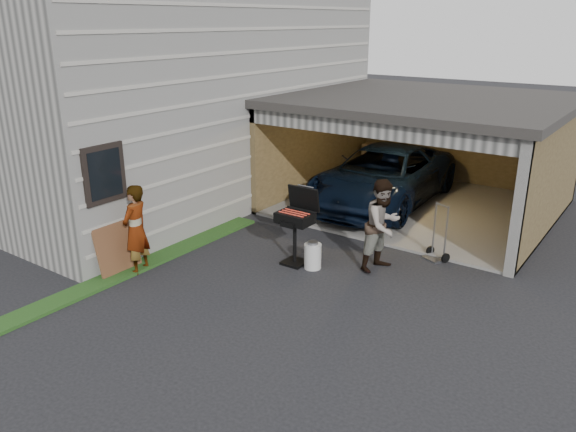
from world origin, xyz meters
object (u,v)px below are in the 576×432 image
Objects in this scene: woman at (136,229)px; plywood_panel at (117,248)px; minivan at (382,178)px; hand_truck at (436,249)px; man at (383,225)px; bbq_grill at (296,220)px; propane_tank at (313,256)px.

plywood_panel is (-0.30, -0.25, -0.37)m from woman.
minivan is 6.84m from woman.
minivan is 3.66m from hand_truck.
bbq_grill is at bearing 131.47° from man.
bbq_grill is at bearing 42.63° from plywood_panel.
bbq_grill reaches higher than hand_truck.
woman is 1.13× the size of bbq_grill.
bbq_grill is (0.29, -4.42, 0.18)m from minivan.
minivan reaches higher than propane_tank.
plywood_panel is at bearing -141.62° from propane_tank.
bbq_grill is at bearing 118.73° from woman.
propane_tank is (0.41, -0.00, -0.67)m from bbq_grill.
hand_truck is at bearing -48.11° from minivan.
woman is 3.48m from propane_tank.
propane_tank is 0.49× the size of plywood_panel.
plywood_panel is 0.87× the size of hand_truck.
man is at bearing -66.32° from minivan.
hand_truck is (2.26, 1.84, -0.70)m from bbq_grill.
woman is 6.06m from hand_truck.
minivan is 10.46× the size of propane_tank.
minivan is at bearing 71.38° from plywood_panel.
man reaches higher than hand_truck.
propane_tank is at bearing -0.62° from bbq_grill.
hand_truck reaches higher than propane_tank.
woman reaches higher than hand_truck.
bbq_grill is (-1.53, -0.77, 0.01)m from man.
man reaches higher than propane_tank.
plywood_panel is (-4.10, -3.14, -0.41)m from man.
man is 1.51m from propane_tank.
minivan is 4.48× the size of hand_truck.
man is at bearing 34.85° from propane_tank.
propane_tank is at bearing 139.52° from man.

